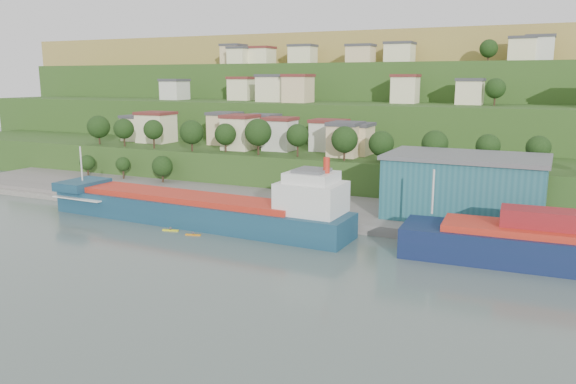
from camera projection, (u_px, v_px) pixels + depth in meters
The scene contains 10 objects.
ground at pixel (201, 238), 106.03m from camera, with size 500.00×500.00×0.00m, color #475652.
quay at pixel (349, 216), 122.81m from camera, with size 220.00×26.00×4.00m, color slate.
pebble_beach at pixel (71, 193), 148.07m from camera, with size 40.00×18.00×2.40m, color slate.
hillside at pixel (406, 144), 256.32m from camera, with size 360.00×211.02×96.00m.
cargo_ship_near at pixel (203, 211), 115.56m from camera, with size 68.62×13.63×17.53m.
warehouse at pixel (465, 186), 112.74m from camera, with size 31.42×19.69×12.80m.
caravan at pixel (87, 187), 142.50m from camera, with size 6.35×2.65×2.96m, color white.
dinghy at pixel (93, 195), 138.06m from camera, with size 3.96×1.48×0.79m, color silver.
kayak_orange at pixel (193, 234), 108.03m from camera, with size 3.06×1.27×0.76m.
kayak_yellow at pixel (170, 230), 111.20m from camera, with size 3.30×1.24×0.81m.
Camera 1 is at (57.46, -86.05, 29.70)m, focal length 35.00 mm.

